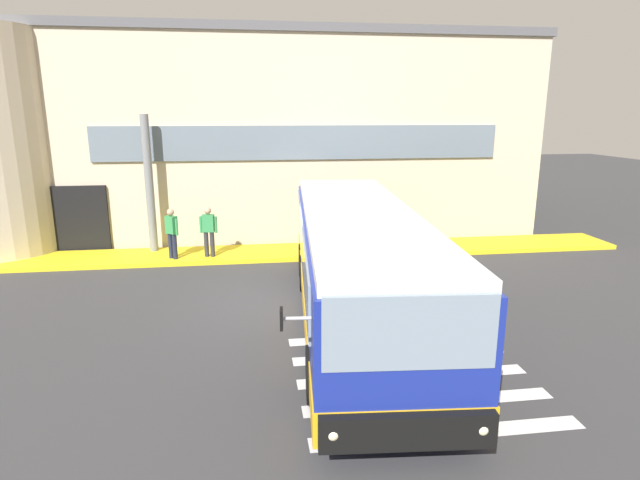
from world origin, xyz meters
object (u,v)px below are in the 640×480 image
(passenger_near_column, at_px, (172,231))
(passenger_by_doorway, at_px, (209,228))
(entry_support_column, at_px, (149,184))
(bus_main_foreground, at_px, (357,266))

(passenger_near_column, xyz_separation_m, passenger_by_doorway, (1.18, 0.11, 0.03))
(passenger_near_column, bearing_deg, entry_support_column, 125.19)
(passenger_near_column, distance_m, passenger_by_doorway, 1.19)
(bus_main_foreground, relative_size, passenger_by_doorway, 6.65)
(entry_support_column, distance_m, passenger_by_doorway, 2.61)
(entry_support_column, relative_size, passenger_by_doorway, 2.78)
(entry_support_column, height_order, passenger_near_column, entry_support_column)
(passenger_by_doorway, bearing_deg, passenger_near_column, -174.46)
(entry_support_column, bearing_deg, bus_main_foreground, -49.19)
(entry_support_column, distance_m, passenger_near_column, 1.97)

